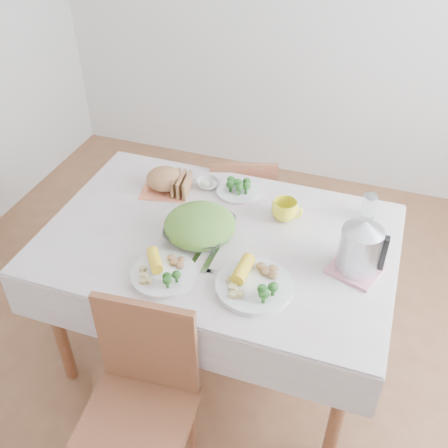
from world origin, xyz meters
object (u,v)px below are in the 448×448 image
(salad_bowl, at_px, (200,231))
(yellow_mug, at_px, (285,210))
(dining_table, at_px, (219,298))
(dinner_plate_left, at_px, (164,274))
(electric_kettle, at_px, (360,247))
(dinner_plate_right, at_px, (254,286))
(chair_near, at_px, (134,419))
(chair_far, at_px, (243,200))

(salad_bowl, relative_size, yellow_mug, 2.43)
(dining_table, height_order, yellow_mug, yellow_mug)
(dining_table, relative_size, yellow_mug, 11.79)
(dinner_plate_left, height_order, electric_kettle, electric_kettle)
(salad_bowl, xyz_separation_m, yellow_mug, (0.31, 0.25, 0.01))
(dining_table, xyz_separation_m, electric_kettle, (0.59, -0.02, 0.51))
(dining_table, distance_m, electric_kettle, 0.78)
(salad_bowl, xyz_separation_m, electric_kettle, (0.66, 0.01, 0.09))
(dining_table, relative_size, salad_bowl, 4.86)
(dinner_plate_right, bearing_deg, electric_kettle, 33.54)
(yellow_mug, xyz_separation_m, electric_kettle, (0.35, -0.23, 0.07))
(chair_near, relative_size, salad_bowl, 3.08)
(chair_near, bearing_deg, yellow_mug, 67.86)
(chair_far, bearing_deg, dining_table, 81.25)
(chair_near, height_order, yellow_mug, chair_near)
(salad_bowl, distance_m, dinner_plate_left, 0.28)
(dining_table, distance_m, yellow_mug, 0.54)
(salad_bowl, distance_m, dinner_plate_right, 0.38)
(chair_far, height_order, electric_kettle, electric_kettle)
(chair_near, relative_size, dinner_plate_right, 2.93)
(dinner_plate_left, bearing_deg, dinner_plate_right, 8.54)
(chair_far, distance_m, yellow_mug, 0.67)
(dinner_plate_right, bearing_deg, chair_near, -121.05)
(dinner_plate_left, height_order, yellow_mug, yellow_mug)
(dining_table, relative_size, dinner_plate_right, 4.62)
(salad_bowl, distance_m, yellow_mug, 0.39)
(chair_far, distance_m, dinner_plate_left, 1.04)
(dinner_plate_left, height_order, dinner_plate_right, dinner_plate_right)
(salad_bowl, height_order, yellow_mug, yellow_mug)
(salad_bowl, bearing_deg, dinner_plate_left, -100.02)
(yellow_mug, relative_size, electric_kettle, 0.52)
(salad_bowl, distance_m, electric_kettle, 0.67)
(chair_near, height_order, dinner_plate_right, chair_near)
(dinner_plate_right, height_order, yellow_mug, yellow_mug)
(chair_near, distance_m, chair_far, 1.43)
(chair_near, distance_m, dinner_plate_right, 0.66)
(dinner_plate_right, bearing_deg, chair_far, 109.69)
(dinner_plate_left, bearing_deg, salad_bowl, 79.98)
(dining_table, height_order, chair_far, chair_far)
(dinner_plate_right, bearing_deg, dining_table, 133.50)
(yellow_mug, bearing_deg, chair_near, -107.31)
(chair_far, distance_m, dinner_plate_right, 1.04)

